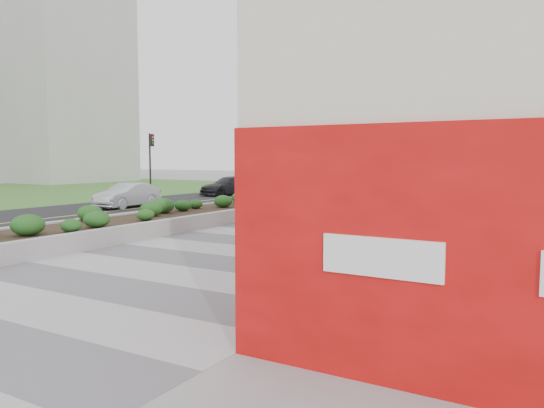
{
  "coord_description": "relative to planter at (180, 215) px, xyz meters",
  "views": [
    {
      "loc": [
        7.92,
        -8.77,
        2.62
      ],
      "look_at": [
        -0.88,
        6.16,
        1.1
      ],
      "focal_mm": 35.0,
      "sensor_mm": 36.0,
      "label": 1
    }
  ],
  "objects": [
    {
      "name": "street",
      "position": [
        -6.5,
        0.0,
        -0.42
      ],
      "size": [
        10.0,
        40.0,
        0.0
      ],
      "primitive_type": "cube",
      "color": "black",
      "rests_on": "ground"
    },
    {
      "name": "distant_bldg_north_l",
      "position": [
        0.5,
        48.0,
        9.58
      ],
      "size": [
        16.0,
        12.0,
        20.0
      ],
      "primitive_type": "cube",
      "color": "#ADAAA3",
      "rests_on": "ground"
    },
    {
      "name": "ground",
      "position": [
        5.5,
        -7.0,
        -0.42
      ],
      "size": [
        160.0,
        160.0,
        0.0
      ],
      "primitive_type": "plane",
      "color": "gray",
      "rests_on": "ground"
    },
    {
      "name": "car_silver",
      "position": [
        -7.18,
        4.25,
        0.23
      ],
      "size": [
        1.7,
        4.03,
        1.29
      ],
      "primitive_type": "imported",
      "rotation": [
        0.0,
        0.0,
        0.09
      ],
      "color": "#B9BCC2",
      "rests_on": "ground"
    },
    {
      "name": "traffic_signal_near",
      "position": [
        -1.73,
        10.5,
        2.34
      ],
      "size": [
        0.33,
        0.28,
        4.2
      ],
      "color": "black",
      "rests_on": "ground"
    },
    {
      "name": "walkway",
      "position": [
        5.5,
        -4.0,
        -0.41
      ],
      "size": [
        8.0,
        36.0,
        0.01
      ],
      "primitive_type": "cube",
      "color": "#A8A8AD",
      "rests_on": "ground"
    },
    {
      "name": "skateboarder",
      "position": [
        5.46,
        -2.21,
        0.34
      ],
      "size": [
        0.58,
        0.75,
        1.49
      ],
      "rotation": [
        0.0,
        0.0,
        0.34
      ],
      "color": "beige",
      "rests_on": "ground"
    },
    {
      "name": "traffic_signal_far",
      "position": [
        -10.93,
        10.0,
        2.34
      ],
      "size": [
        0.33,
        0.28,
        4.2
      ],
      "color": "black",
      "rests_on": "ground"
    },
    {
      "name": "manhole_cover",
      "position": [
        6.0,
        -4.0,
        -0.42
      ],
      "size": [
        0.44,
        0.44,
        0.01
      ],
      "primitive_type": "cylinder",
      "color": "#595654",
      "rests_on": "ground"
    },
    {
      "name": "distant_bldg_west_a",
      "position": [
        -39.5,
        23.0,
        10.58
      ],
      "size": [
        18.0,
        12.0,
        22.0
      ],
      "primitive_type": "cube",
      "color": "#ADAAA3",
      "rests_on": "ground"
    },
    {
      "name": "car_dark",
      "position": [
        -8.0,
        14.65,
        0.23
      ],
      "size": [
        3.03,
        4.82,
        1.3
      ],
      "primitive_type": "imported",
      "rotation": [
        0.0,
        0.0,
        -0.29
      ],
      "color": "black",
      "rests_on": "ground"
    },
    {
      "name": "planter",
      "position": [
        0.0,
        0.0,
        0.0
      ],
      "size": [
        3.0,
        18.0,
        0.9
      ],
      "color": "#9E9EA0",
      "rests_on": "ground"
    }
  ]
}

